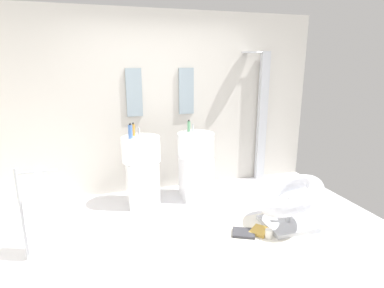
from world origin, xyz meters
name	(u,v)px	position (x,y,z in m)	size (l,w,h in m)	color
ground_plane	(194,243)	(0.00, 0.00, -0.02)	(4.80, 3.60, 0.04)	silver
rear_partition	(160,104)	(0.00, 1.65, 1.30)	(4.80, 0.10, 2.60)	beige
pedestal_sink_left	(142,167)	(-0.38, 1.11, 0.53)	(0.51, 0.51, 1.04)	white
pedestal_sink_right	(196,162)	(0.38, 1.11, 0.53)	(0.51, 0.51, 1.04)	white
vanity_mirror_left	(134,93)	(-0.38, 1.58, 1.48)	(0.22, 0.03, 0.67)	#8C9EA8
vanity_mirror_right	(186,91)	(0.38, 1.58, 1.48)	(0.22, 0.03, 0.67)	#8C9EA8
shower_column	(261,114)	(1.61, 1.53, 1.08)	(0.49, 0.24, 2.05)	#B7BABF
lounge_chair	(289,199)	(1.16, -0.01, 0.35)	(1.03, 1.02, 0.65)	#B7BABF
towel_rack	(37,199)	(-1.51, 0.19, 0.63)	(0.37, 0.22, 0.95)	#B7BABF
area_rug	(253,235)	(0.68, -0.07, 0.01)	(1.26, 0.84, 0.01)	white
magazine_ochre	(260,231)	(0.77, -0.05, 0.03)	(0.23, 0.18, 0.03)	gold
magazine_charcoal	(244,233)	(0.58, -0.04, 0.03)	(0.25, 0.20, 0.03)	#38383D
coffee_mug	(269,234)	(0.81, -0.19, 0.06)	(0.08, 0.08, 0.10)	white
soap_bottle_blue	(130,131)	(-0.51, 1.08, 1.03)	(0.05, 0.05, 0.19)	#4C72B7
soap_bottle_green	(189,126)	(0.32, 1.25, 1.02)	(0.04, 0.04, 0.17)	#59996B
soap_bottle_amber	(133,130)	(-0.46, 1.22, 1.02)	(0.04, 0.04, 0.18)	#C68C38
soap_bottle_grey	(189,127)	(0.33, 1.28, 1.00)	(0.04, 0.04, 0.13)	#99999E
soap_bottle_black	(134,130)	(-0.45, 1.23, 1.01)	(0.04, 0.04, 0.15)	black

